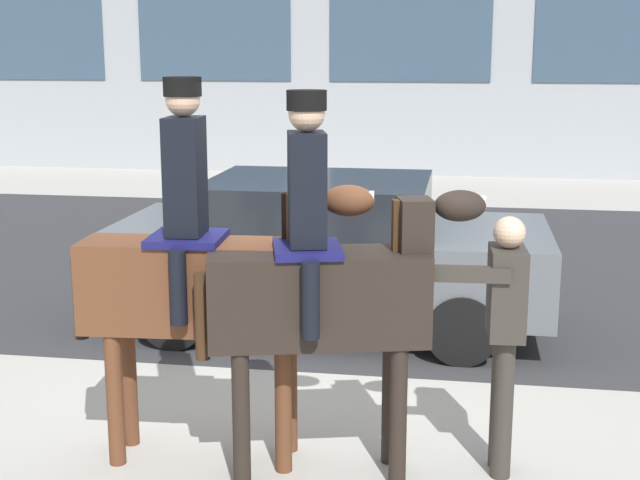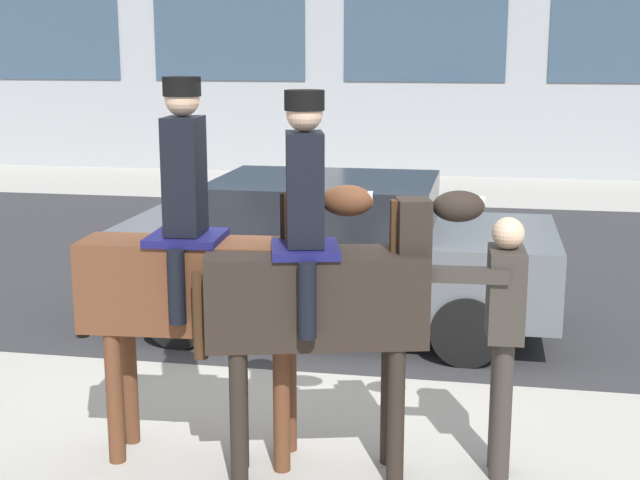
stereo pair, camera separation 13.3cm
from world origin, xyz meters
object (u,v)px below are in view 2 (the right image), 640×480
(mounted_horse_companion, at_px, (322,285))
(pedestrian_bystander, at_px, (502,326))
(mounted_horse_lead, at_px, (205,273))
(street_car_near_lane, at_px, (333,250))

(mounted_horse_companion, height_order, pedestrian_bystander, mounted_horse_companion)
(mounted_horse_lead, relative_size, mounted_horse_companion, 1.03)
(mounted_horse_lead, relative_size, street_car_near_lane, 0.60)
(pedestrian_bystander, height_order, street_car_near_lane, pedestrian_bystander)
(mounted_horse_lead, distance_m, pedestrian_bystander, 1.93)
(mounted_horse_lead, xyz_separation_m, street_car_near_lane, (0.33, 3.02, -0.51))
(mounted_horse_companion, bearing_deg, street_car_near_lane, 84.20)
(mounted_horse_companion, xyz_separation_m, street_car_near_lane, (-0.47, 3.16, -0.50))
(mounted_horse_lead, bearing_deg, pedestrian_bystander, -1.10)
(street_car_near_lane, bearing_deg, mounted_horse_companion, -81.53)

